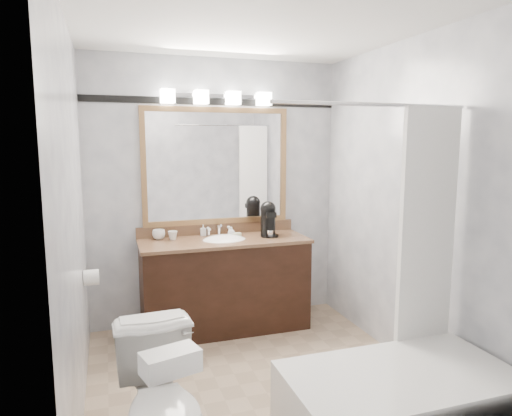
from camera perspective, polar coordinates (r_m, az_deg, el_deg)
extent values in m
cube|color=gray|center=(3.56, 0.45, -20.92)|extent=(2.40, 2.60, 0.01)
cube|color=white|center=(3.20, 0.50, 22.27)|extent=(2.40, 2.60, 0.01)
cube|color=silver|center=(4.39, -4.98, 1.96)|extent=(2.40, 0.01, 2.50)
cube|color=silver|center=(1.97, 12.73, -6.06)|extent=(2.40, 0.01, 2.50)
cube|color=silver|center=(2.99, -21.99, -1.60)|extent=(0.01, 2.60, 2.50)
cube|color=silver|center=(3.70, 18.43, 0.39)|extent=(0.01, 2.60, 2.50)
cube|color=black|center=(4.29, -3.94, -9.67)|extent=(1.50, 0.55, 0.82)
cube|color=#986B48|center=(4.18, -3.99, -4.12)|extent=(1.53, 0.58, 0.03)
cube|color=#986B48|center=(4.42, -4.86, -2.58)|extent=(1.53, 0.03, 0.10)
ellipsoid|color=white|center=(4.18, -3.99, -4.32)|extent=(0.44, 0.34, 0.14)
cube|color=#9F7447|center=(4.35, -5.03, 12.13)|extent=(1.40, 0.04, 0.05)
cube|color=#9F7447|center=(4.40, -4.86, -1.63)|extent=(1.40, 0.04, 0.05)
cube|color=#9F7447|center=(4.24, -13.89, 4.92)|extent=(0.05, 0.04, 1.00)
cube|color=#9F7447|center=(4.55, 3.40, 5.36)|extent=(0.05, 0.04, 1.00)
cube|color=white|center=(4.35, -4.96, 5.21)|extent=(1.30, 0.01, 1.00)
cube|color=silver|center=(4.35, -5.02, 13.79)|extent=(0.90, 0.05, 0.03)
cube|color=white|center=(4.22, -10.99, 13.57)|extent=(0.12, 0.12, 0.12)
cube|color=white|center=(4.27, -6.88, 13.60)|extent=(0.12, 0.12, 0.12)
cube|color=white|center=(4.33, -2.88, 13.56)|extent=(0.12, 0.12, 0.12)
cube|color=white|center=(4.42, 0.98, 13.46)|extent=(0.12, 0.12, 0.12)
cube|color=black|center=(4.37, -5.09, 13.10)|extent=(2.40, 0.01, 0.06)
cube|color=white|center=(2.95, 17.50, -22.89)|extent=(1.30, 0.72, 0.45)
cylinder|color=silver|center=(2.85, 14.51, 12.42)|extent=(1.30, 0.02, 0.02)
cube|color=white|center=(3.13, 20.59, -2.49)|extent=(0.40, 0.04, 1.55)
cylinder|color=white|center=(3.76, -19.89, -8.16)|extent=(0.11, 0.12, 0.12)
imported|color=white|center=(2.57, -11.51, -23.50)|extent=(0.47, 0.77, 0.77)
cube|color=white|center=(2.05, -10.65, -18.39)|extent=(0.27, 0.19, 0.10)
cylinder|color=black|center=(4.28, 1.72, -3.47)|extent=(0.17, 0.17, 0.02)
cylinder|color=black|center=(4.31, 1.51, -1.72)|extent=(0.14, 0.14, 0.25)
sphere|color=black|center=(4.29, 1.51, -0.11)|extent=(0.15, 0.15, 0.15)
cube|color=black|center=(4.22, 1.80, -0.83)|extent=(0.10, 0.10, 0.05)
cylinder|color=silver|center=(4.26, 1.79, -3.15)|extent=(0.06, 0.06, 0.06)
imported|color=white|center=(4.24, -12.07, -3.27)|extent=(0.12, 0.12, 0.09)
imported|color=white|center=(4.21, -10.37, -3.39)|extent=(0.09, 0.09, 0.08)
imported|color=white|center=(4.34, -6.62, -2.77)|extent=(0.05, 0.05, 0.11)
imported|color=white|center=(4.32, -3.11, -2.91)|extent=(0.08, 0.08, 0.09)
cube|color=beige|center=(4.32, -2.48, -3.30)|extent=(0.09, 0.06, 0.03)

